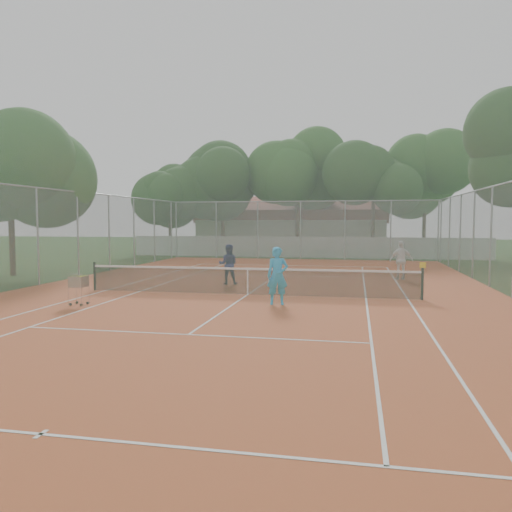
% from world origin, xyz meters
% --- Properties ---
extents(ground, '(120.00, 120.00, 0.00)m').
position_xyz_m(ground, '(0.00, 0.00, 0.00)').
color(ground, '#16380F').
rests_on(ground, ground).
extents(court_pad, '(18.00, 34.00, 0.02)m').
position_xyz_m(court_pad, '(0.00, 0.00, 0.01)').
color(court_pad, '#BA4C24').
rests_on(court_pad, ground).
extents(court_lines, '(10.98, 23.78, 0.01)m').
position_xyz_m(court_lines, '(0.00, 0.00, 0.02)').
color(court_lines, white).
rests_on(court_lines, court_pad).
extents(tennis_net, '(11.88, 0.10, 0.98)m').
position_xyz_m(tennis_net, '(0.00, 0.00, 0.51)').
color(tennis_net, black).
rests_on(tennis_net, court_pad).
extents(perimeter_fence, '(18.00, 34.00, 4.00)m').
position_xyz_m(perimeter_fence, '(0.00, 0.00, 2.00)').
color(perimeter_fence, slate).
rests_on(perimeter_fence, ground).
extents(boundary_wall, '(26.00, 0.30, 1.50)m').
position_xyz_m(boundary_wall, '(0.00, 19.00, 0.75)').
color(boundary_wall, white).
rests_on(boundary_wall, ground).
extents(clubhouse, '(16.40, 9.00, 4.40)m').
position_xyz_m(clubhouse, '(-2.00, 29.00, 2.20)').
color(clubhouse, beige).
rests_on(clubhouse, ground).
extents(tropical_trees, '(29.00, 19.00, 10.00)m').
position_xyz_m(tropical_trees, '(0.00, 22.00, 5.00)').
color(tropical_trees, black).
rests_on(tropical_trees, ground).
extents(player_near, '(0.74, 0.56, 1.81)m').
position_xyz_m(player_near, '(1.36, -1.83, 0.93)').
color(player_near, '#1A9BE3').
rests_on(player_near, court_pad).
extents(player_far_left, '(0.90, 0.75, 1.66)m').
position_xyz_m(player_far_left, '(-1.43, 2.76, 0.85)').
color(player_far_left, '#181746').
rests_on(player_far_left, court_pad).
extents(player_far_right, '(1.08, 0.62, 1.74)m').
position_xyz_m(player_far_right, '(5.75, 5.86, 0.89)').
color(player_far_right, silver).
rests_on(player_far_right, court_pad).
extents(ball_hopper, '(0.49, 0.49, 1.01)m').
position_xyz_m(ball_hopper, '(-4.66, -3.23, 0.52)').
color(ball_hopper, '#B8B7BF').
rests_on(ball_hopper, court_pad).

